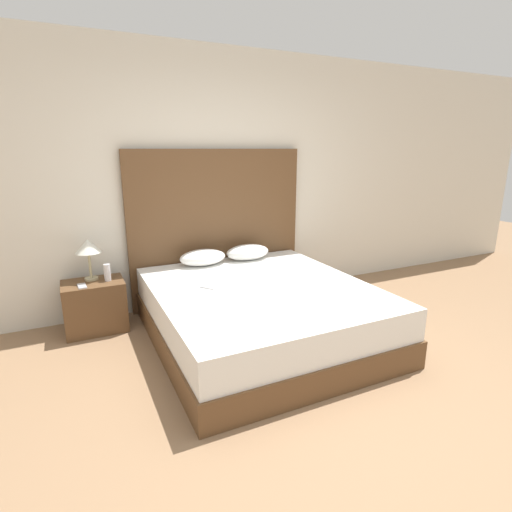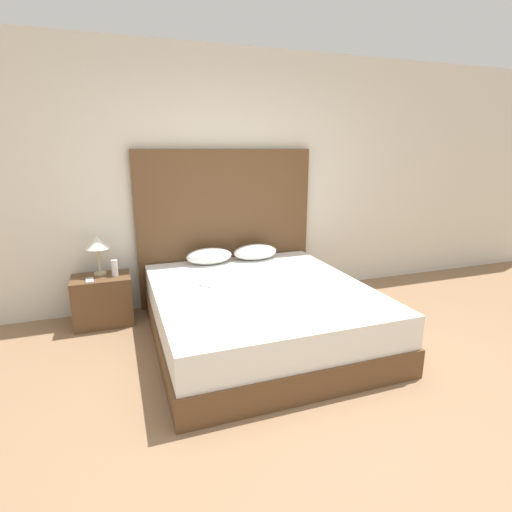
# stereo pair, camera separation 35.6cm
# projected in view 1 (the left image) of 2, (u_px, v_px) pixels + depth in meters

# --- Properties ---
(ground_plane) EXTENTS (16.00, 16.00, 0.00)m
(ground_plane) POSITION_uv_depth(u_px,v_px,m) (337.00, 418.00, 2.58)
(ground_plane) COLOR #8C6B4C
(wall_back) EXTENTS (10.00, 0.06, 2.70)m
(wall_back) POSITION_uv_depth(u_px,v_px,m) (209.00, 181.00, 4.29)
(wall_back) COLOR silver
(wall_back) RESTS_ON ground_plane
(bed) EXTENTS (1.85, 2.09, 0.50)m
(bed) POSITION_uv_depth(u_px,v_px,m) (261.00, 312.00, 3.61)
(bed) COLOR brown
(bed) RESTS_ON ground_plane
(headboard) EXTENTS (1.95, 0.05, 1.68)m
(headboard) POSITION_uv_depth(u_px,v_px,m) (218.00, 228.00, 4.39)
(headboard) COLOR brown
(headboard) RESTS_ON ground_plane
(pillow_left) EXTENTS (0.49, 0.28, 0.17)m
(pillow_left) POSITION_uv_depth(u_px,v_px,m) (203.00, 257.00, 4.16)
(pillow_left) COLOR white
(pillow_left) RESTS_ON bed
(pillow_right) EXTENTS (0.49, 0.28, 0.17)m
(pillow_right) POSITION_uv_depth(u_px,v_px,m) (248.00, 252.00, 4.37)
(pillow_right) COLOR white
(pillow_right) RESTS_ON bed
(phone_on_bed) EXTENTS (0.14, 0.16, 0.01)m
(phone_on_bed) POSITION_uv_depth(u_px,v_px,m) (208.00, 287.00, 3.49)
(phone_on_bed) COLOR #B7B7BC
(phone_on_bed) RESTS_ON bed
(nightstand) EXTENTS (0.55, 0.39, 0.48)m
(nightstand) POSITION_uv_depth(u_px,v_px,m) (95.00, 306.00, 3.78)
(nightstand) COLOR brown
(nightstand) RESTS_ON ground_plane
(table_lamp) EXTENTS (0.24, 0.24, 0.39)m
(table_lamp) POSITION_uv_depth(u_px,v_px,m) (88.00, 248.00, 3.70)
(table_lamp) COLOR tan
(table_lamp) RESTS_ON nightstand
(phone_on_nightstand) EXTENTS (0.08, 0.15, 0.01)m
(phone_on_nightstand) POSITION_uv_depth(u_px,v_px,m) (82.00, 286.00, 3.59)
(phone_on_nightstand) COLOR #B7B7BC
(phone_on_nightstand) RESTS_ON nightstand
(toiletry_bottle) EXTENTS (0.06, 0.06, 0.16)m
(toiletry_bottle) POSITION_uv_depth(u_px,v_px,m) (107.00, 272.00, 3.73)
(toiletry_bottle) COLOR silver
(toiletry_bottle) RESTS_ON nightstand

